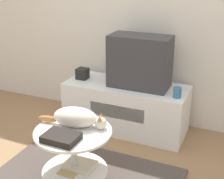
# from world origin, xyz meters

# --- Properties ---
(tv_stand) EXTENTS (1.24, 0.50, 0.49)m
(tv_stand) POSITION_xyz_m (-0.03, 1.06, 0.24)
(tv_stand) COLOR white
(tv_stand) RESTS_ON ground_plane
(tv) EXTENTS (0.58, 0.30, 0.51)m
(tv) POSITION_xyz_m (0.10, 1.07, 0.74)
(tv) COLOR #333338
(tv) RESTS_ON tv_stand
(speaker) EXTENTS (0.11, 0.11, 0.11)m
(speaker) POSITION_xyz_m (-0.52, 1.04, 0.54)
(speaker) COLOR black
(speaker) RESTS_ON tv_stand
(mug) EXTENTS (0.07, 0.07, 0.10)m
(mug) POSITION_xyz_m (0.51, 0.94, 0.53)
(mug) COLOR teal
(mug) RESTS_ON tv_stand
(coffee_table) EXTENTS (0.56, 0.56, 0.48)m
(coffee_table) POSITION_xyz_m (-0.03, 0.02, 0.31)
(coffee_table) COLOR #B2B2B7
(coffee_table) RESTS_ON rug
(dvd_box) EXTENTS (0.24, 0.18, 0.05)m
(dvd_box) POSITION_xyz_m (-0.03, -0.14, 0.52)
(dvd_box) COLOR black
(dvd_box) RESTS_ON coffee_table
(cat) EXTENTS (0.53, 0.24, 0.15)m
(cat) POSITION_xyz_m (-0.04, 0.08, 0.57)
(cat) COLOR silver
(cat) RESTS_ON coffee_table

